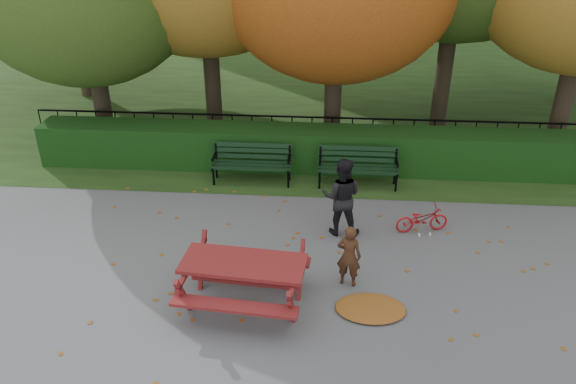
# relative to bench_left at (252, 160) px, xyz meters

# --- Properties ---
(ground) EXTENTS (90.00, 90.00, 0.00)m
(ground) POSITION_rel_bench_left_xyz_m (1.30, -3.70, -0.52)
(ground) COLOR slate
(ground) RESTS_ON ground
(grass_strip) EXTENTS (90.00, 90.00, 0.00)m
(grass_strip) POSITION_rel_bench_left_xyz_m (1.30, 10.30, -0.51)
(grass_strip) COLOR #203414
(grass_strip) RESTS_ON ground
(hedge) EXTENTS (13.00, 0.90, 1.00)m
(hedge) POSITION_rel_bench_left_xyz_m (1.30, 0.80, -0.02)
(hedge) COLOR black
(hedge) RESTS_ON ground
(iron_fence) EXTENTS (14.00, 0.04, 1.02)m
(iron_fence) POSITION_rel_bench_left_xyz_m (1.30, 1.60, 0.02)
(iron_fence) COLOR black
(iron_fence) RESTS_ON ground
(bench_left) EXTENTS (1.80, 0.57, 0.88)m
(bench_left) POSITION_rel_bench_left_xyz_m (0.00, 0.00, 0.00)
(bench_left) COLOR black
(bench_left) RESTS_ON ground
(bench_right) EXTENTS (1.80, 0.57, 0.88)m
(bench_right) POSITION_rel_bench_left_xyz_m (2.40, 0.00, 0.00)
(bench_right) COLOR black
(bench_right) RESTS_ON ground
(picnic_table) EXTENTS (2.07, 1.73, 0.94)m
(picnic_table) POSITION_rel_bench_left_xyz_m (0.45, -4.38, 0.13)
(picnic_table) COLOR maroon
(picnic_table) RESTS_ON ground
(leaf_pile) EXTENTS (1.17, 0.84, 0.08)m
(leaf_pile) POSITION_rel_bench_left_xyz_m (2.47, -4.39, -0.48)
(leaf_pile) COLOR brown
(leaf_pile) RESTS_ON ground
(leaf_scatter) EXTENTS (9.00, 5.70, 0.01)m
(leaf_scatter) POSITION_rel_bench_left_xyz_m (1.30, -3.40, -0.51)
(leaf_scatter) COLOR brown
(leaf_scatter) RESTS_ON ground
(child) EXTENTS (0.46, 0.36, 1.14)m
(child) POSITION_rel_bench_left_xyz_m (2.12, -3.72, 0.05)
(child) COLOR #402414
(child) RESTS_ON ground
(adult) EXTENTS (0.82, 0.67, 1.58)m
(adult) POSITION_rel_bench_left_xyz_m (2.00, -2.08, 0.27)
(adult) COLOR black
(adult) RESTS_ON ground
(bicycle) EXTENTS (1.10, 0.58, 0.55)m
(bicycle) POSITION_rel_bench_left_xyz_m (3.59, -1.92, -0.25)
(bicycle) COLOR #B31016
(bicycle) RESTS_ON ground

